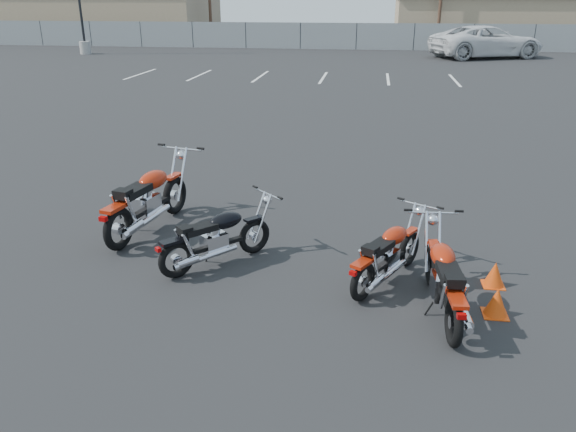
# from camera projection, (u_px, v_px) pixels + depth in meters

# --- Properties ---
(ground) EXTENTS (120.00, 120.00, 0.00)m
(ground) POSITION_uv_depth(u_px,v_px,m) (267.00, 275.00, 7.76)
(ground) COLOR black
(ground) RESTS_ON ground
(motorcycle_front_red) EXTENTS (1.00, 2.36, 1.16)m
(motorcycle_front_red) POSITION_uv_depth(u_px,v_px,m) (148.00, 200.00, 9.04)
(motorcycle_front_red) COLOR black
(motorcycle_front_red) RESTS_ON ground
(motorcycle_second_black) EXTENTS (1.55, 1.61, 0.92)m
(motorcycle_second_black) POSITION_uv_depth(u_px,v_px,m) (217.00, 238.00, 7.90)
(motorcycle_second_black) COLOR black
(motorcycle_second_black) RESTS_ON ground
(motorcycle_third_red) EXTENTS (1.23, 1.73, 0.89)m
(motorcycle_third_red) POSITION_uv_depth(u_px,v_px,m) (388.00, 254.00, 7.42)
(motorcycle_third_red) COLOR black
(motorcycle_third_red) RESTS_ON ground
(motorcycle_rear_red) EXTENTS (0.77, 2.00, 0.98)m
(motorcycle_rear_red) POSITION_uv_depth(u_px,v_px,m) (444.00, 280.00, 6.68)
(motorcycle_rear_red) COLOR black
(motorcycle_rear_red) RESTS_ON ground
(training_cone_near) EXTENTS (0.28, 0.28, 0.34)m
(training_cone_near) POSITION_uv_depth(u_px,v_px,m) (495.00, 274.00, 7.42)
(training_cone_near) COLOR #E3450B
(training_cone_near) RESTS_ON ground
(training_cone_far) EXTENTS (0.30, 0.30, 0.35)m
(training_cone_far) POSITION_uv_depth(u_px,v_px,m) (497.00, 302.00, 6.73)
(training_cone_far) COLOR #E3450B
(training_cone_far) RESTS_ON ground
(light_pole_west) EXTENTS (0.80, 0.70, 10.14)m
(light_pole_west) POSITION_uv_depth(u_px,v_px,m) (81.00, 12.00, 35.97)
(light_pole_west) COLOR #9A9791
(light_pole_west) RESTS_ON ground
(chainlink_fence) EXTENTS (80.06, 0.06, 1.80)m
(chainlink_fence) POSITION_uv_depth(u_px,v_px,m) (356.00, 36.00, 39.65)
(chainlink_fence) COLOR slate
(chainlink_fence) RESTS_ON ground
(tan_building_west) EXTENTS (18.40, 10.40, 4.30)m
(tan_building_west) POSITION_uv_depth(u_px,v_px,m) (105.00, 13.00, 48.62)
(tan_building_west) COLOR #988162
(tan_building_west) RESTS_ON ground
(tan_building_east) EXTENTS (14.40, 9.40, 3.70)m
(tan_building_east) POSITION_uv_depth(u_px,v_px,m) (482.00, 18.00, 46.21)
(tan_building_east) COLOR #988162
(tan_building_east) RESTS_ON ground
(parking_line_stripes) EXTENTS (15.12, 4.00, 0.01)m
(parking_line_stripes) POSITION_uv_depth(u_px,v_px,m) (292.00, 77.00, 26.51)
(parking_line_stripes) COLOR silver
(parking_line_stripes) RESTS_ON ground
(white_van) EXTENTS (5.95, 8.53, 3.01)m
(white_van) POSITION_uv_depth(u_px,v_px,m) (488.00, 32.00, 34.15)
(white_van) COLOR silver
(white_van) RESTS_ON ground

